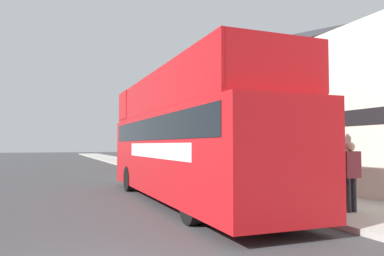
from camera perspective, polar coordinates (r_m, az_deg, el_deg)
The scene contains 10 objects.
ground_plane at distance 26.19m, azimuth -20.17°, elevation -6.55°, with size 144.00×144.00×0.00m, color #3D3D3F.
sidewalk at distance 24.51m, azimuth -2.48°, elevation -6.82°, with size 3.60×108.00×0.14m.
brick_terrace_rear at distance 31.27m, azimuth 2.73°, elevation 2.97°, with size 6.00×24.33×9.81m.
tour_bus at distance 12.58m, azimuth -1.09°, elevation -2.68°, with size 2.63×11.51×4.17m.
parked_car_ahead_of_bus at distance 21.93m, azimuth -8.13°, elevation -5.60°, with size 1.77×4.06×1.55m.
pedestrian_second at distance 10.66m, azimuth 23.02°, elevation -5.87°, with size 0.48×0.26×1.83m.
lamp_post_nearest at distance 11.38m, azimuth 14.11°, elevation 4.30°, with size 0.35×0.35×4.47m.
lamp_post_second at distance 18.72m, azimuth -0.59°, elevation 1.41°, with size 0.35×0.35×4.39m.
lamp_post_third at distance 26.62m, azimuth -6.97°, elevation 1.00°, with size 0.35×0.35×4.96m.
litter_bin at distance 13.19m, azimuth 14.38°, elevation -8.01°, with size 0.48×0.48×0.91m.
Camera 1 is at (-0.59, -5.12, 1.89)m, focal length 35.00 mm.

